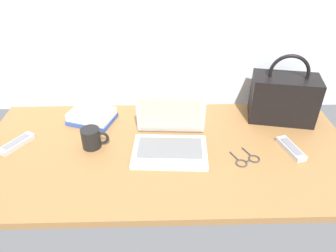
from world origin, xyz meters
The scene contains 8 objects.
desk centered at (0.00, 0.00, 0.01)m, with size 1.60×0.76×0.03m.
laptop centered at (0.02, 0.01, 0.08)m, with size 0.32×0.28×0.22m.
coffee_mug centered at (-0.32, 0.03, 0.07)m, with size 0.12×0.08×0.09m.
remote_control_near centered at (-0.65, 0.04, 0.04)m, with size 0.12×0.16×0.02m.
remote_control_far centered at (0.53, -0.02, 0.04)m, with size 0.09×0.17×0.02m.
eyeglasses centered at (0.33, -0.09, 0.03)m, with size 0.12×0.13×0.01m.
handbag centered at (0.56, 0.23, 0.15)m, with size 0.33×0.22×0.33m.
book_stack centered at (-0.35, 0.23, 0.06)m, with size 0.24×0.21×0.06m.
Camera 1 is at (-0.02, -1.08, 0.88)m, focal length 34.19 mm.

